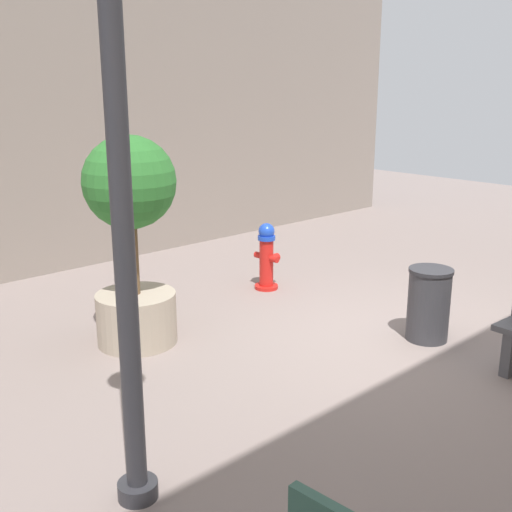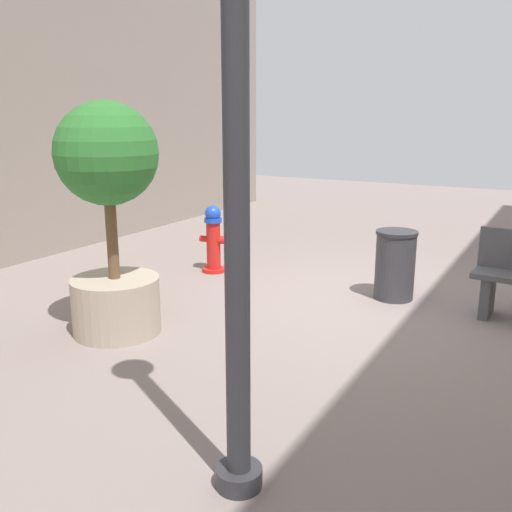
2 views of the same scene
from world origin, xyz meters
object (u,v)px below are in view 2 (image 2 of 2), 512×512
Objects in this scene: fire_hydrant at (214,239)px; trash_bin at (395,265)px; street_lamp at (235,66)px; planter_tree at (110,204)px.

fire_hydrant is 2.53m from trash_bin.
fire_hydrant reaches higher than trash_bin.
trash_bin is (0.20, -3.90, -1.96)m from street_lamp.
street_lamp is at bearing 92.96° from trash_bin.
street_lamp is (-2.73, 3.83, 1.90)m from fire_hydrant.
fire_hydrant is 0.41× the size of planter_tree.
planter_tree is 2.95m from street_lamp.
planter_tree is 0.60× the size of street_lamp.
street_lamp is at bearing 125.45° from fire_hydrant.
planter_tree is (-0.40, 2.36, 0.84)m from fire_hydrant.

